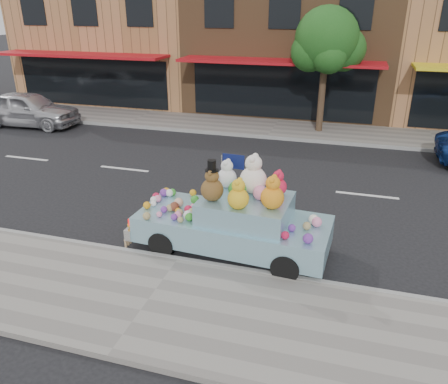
% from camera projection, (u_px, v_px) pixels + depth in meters
% --- Properties ---
extents(ground, '(120.00, 120.00, 0.00)m').
position_uv_depth(ground, '(237.00, 181.00, 13.98)').
color(ground, black).
rests_on(ground, ground).
extents(near_sidewalk, '(60.00, 3.00, 0.12)m').
position_uv_depth(near_sidewalk, '(149.00, 302.00, 8.23)').
color(near_sidewalk, gray).
rests_on(near_sidewalk, ground).
extents(far_sidewalk, '(60.00, 3.00, 0.12)m').
position_uv_depth(far_sidewalk, '(274.00, 128.00, 19.68)').
color(far_sidewalk, gray).
rests_on(far_sidewalk, ground).
extents(near_kerb, '(60.00, 0.12, 0.13)m').
position_uv_depth(near_kerb, '(178.00, 260.00, 9.55)').
color(near_kerb, gray).
rests_on(near_kerb, ground).
extents(far_kerb, '(60.00, 0.12, 0.13)m').
position_uv_depth(far_kerb, '(267.00, 137.00, 18.36)').
color(far_kerb, gray).
rests_on(far_kerb, ground).
extents(storefront_left, '(10.00, 9.80, 7.30)m').
position_uv_depth(storefront_left, '(125.00, 33.00, 25.67)').
color(storefront_left, '#A86F46').
rests_on(storefront_left, ground).
extents(storefront_mid, '(10.00, 9.80, 7.30)m').
position_uv_depth(storefront_mid, '(295.00, 36.00, 23.08)').
color(storefront_mid, brown).
rests_on(storefront_mid, ground).
extents(street_tree, '(3.00, 2.70, 5.22)m').
position_uv_depth(street_tree, '(327.00, 45.00, 17.76)').
color(street_tree, '#38281C').
rests_on(street_tree, ground).
extents(car_silver, '(4.72, 2.05, 1.59)m').
position_uv_depth(car_silver, '(28.00, 109.00, 19.99)').
color(car_silver, silver).
rests_on(car_silver, ground).
extents(art_car, '(4.58, 2.01, 2.26)m').
position_uv_depth(art_car, '(234.00, 219.00, 9.76)').
color(art_car, black).
rests_on(art_car, ground).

